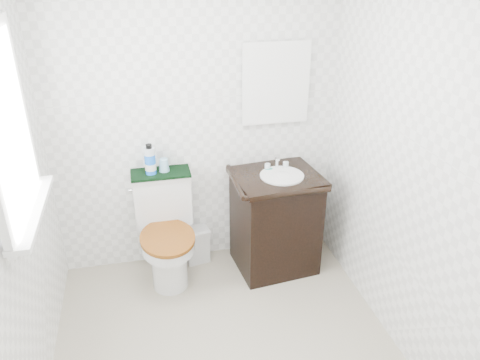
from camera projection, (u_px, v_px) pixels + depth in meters
name	position (u px, v px, depth m)	size (l,w,h in m)	color
floor	(229.00, 358.00, 2.99)	(2.40, 2.40, 0.00)	#B4A791
wall_back	(196.00, 120.00, 3.51)	(2.40, 2.40, 0.00)	white
wall_left	(2.00, 216.00, 2.24)	(2.40, 2.40, 0.00)	white
wall_right	(415.00, 173.00, 2.68)	(2.40, 2.40, 0.00)	white
window	(4.00, 129.00, 2.31)	(0.02, 0.70, 0.90)	white
mirror	(276.00, 83.00, 3.50)	(0.50, 0.02, 0.60)	silver
toilet	(166.00, 235.00, 3.61)	(0.45, 0.64, 0.83)	white
vanity	(275.00, 219.00, 3.70)	(0.69, 0.61, 0.92)	black
trash_bin	(197.00, 245.00, 3.87)	(0.23, 0.20, 0.30)	silver
towel	(161.00, 173.00, 3.51)	(0.44, 0.22, 0.02)	black
mouthwash_bottle	(150.00, 160.00, 3.44)	(0.08, 0.08, 0.23)	blue
cup	(164.00, 165.00, 3.50)	(0.08, 0.08, 0.10)	#82BBD5
soap_bar	(269.00, 169.00, 3.60)	(0.07, 0.05, 0.02)	#17736B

